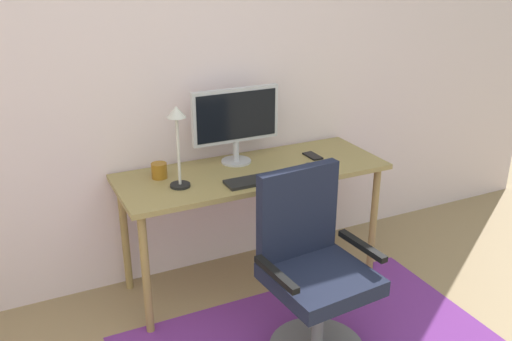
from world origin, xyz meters
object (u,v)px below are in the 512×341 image
object	(u,v)px
coffee_cup	(159,171)
computer_mouse	(311,166)
office_chair	(313,280)
monitor	(236,119)
cell_phone	(313,156)
desk_lamp	(177,131)
desk	(253,181)
keyboard	(263,179)

from	to	relation	value
coffee_cup	computer_mouse	bearing A→B (deg)	-17.09
computer_mouse	office_chair	world-z (taller)	office_chair
coffee_cup	monitor	bearing A→B (deg)	4.47
cell_phone	desk_lamp	xyz separation A→B (m)	(-0.89, -0.09, 0.31)
desk	desk_lamp	xyz separation A→B (m)	(-0.46, -0.06, 0.39)
cell_phone	office_chair	size ratio (longest dim) A/B	0.15
cell_phone	office_chair	world-z (taller)	office_chair
keyboard	cell_phone	xyz separation A→B (m)	(0.45, 0.21, -0.00)
keyboard	office_chair	world-z (taller)	office_chair
keyboard	cell_phone	world-z (taller)	keyboard
keyboard	office_chair	size ratio (longest dim) A/B	0.45
desk	computer_mouse	distance (m)	0.35
coffee_cup	cell_phone	size ratio (longest dim) A/B	0.63
monitor	office_chair	bearing A→B (deg)	-88.78
monitor	keyboard	distance (m)	0.42
coffee_cup	cell_phone	distance (m)	0.96
monitor	office_chair	distance (m)	1.07
desk	computer_mouse	bearing A→B (deg)	-25.17
desk_lamp	coffee_cup	bearing A→B (deg)	110.98
office_chair	desk_lamp	bearing A→B (deg)	118.60
desk	office_chair	distance (m)	0.77
keyboard	computer_mouse	world-z (taller)	computer_mouse
desk	cell_phone	xyz separation A→B (m)	(0.43, 0.03, 0.08)
monitor	coffee_cup	xyz separation A→B (m)	(-0.49, -0.04, -0.23)
office_chair	coffee_cup	bearing A→B (deg)	116.34
desk	desk_lamp	world-z (taller)	desk_lamp
office_chair	computer_mouse	bearing A→B (deg)	56.10
desk	cell_phone	size ratio (longest dim) A/B	11.28
keyboard	desk_lamp	xyz separation A→B (m)	(-0.44, 0.12, 0.30)
keyboard	computer_mouse	xyz separation A→B (m)	(0.33, 0.03, 0.01)
desk_lamp	keyboard	bearing A→B (deg)	-15.19
computer_mouse	office_chair	distance (m)	0.75
keyboard	desk_lamp	world-z (taller)	desk_lamp
desk	monitor	world-z (taller)	monitor
desk	keyboard	distance (m)	0.20
desk	coffee_cup	size ratio (longest dim) A/B	17.98
desk	keyboard	world-z (taller)	keyboard
keyboard	coffee_cup	bearing A→B (deg)	150.26
desk_lamp	office_chair	xyz separation A→B (m)	(0.44, -0.67, -0.64)
monitor	office_chair	world-z (taller)	monitor
desk	cell_phone	world-z (taller)	cell_phone
monitor	computer_mouse	distance (m)	0.52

